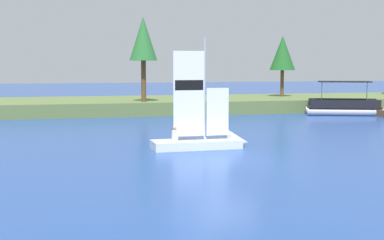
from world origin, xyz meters
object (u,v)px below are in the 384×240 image
wooden_dock (378,111)px  channel_buoy (184,129)px  shoreline_tree_midleft (143,40)px  pontoon_boat (344,107)px  sailboat (212,140)px  shoreline_tree_centre (283,53)px

wooden_dock → channel_buoy: size_ratio=13.69×
wooden_dock → channel_buoy: wooden_dock is taller
shoreline_tree_midleft → pontoon_boat: shoreline_tree_midleft is taller
wooden_dock → sailboat: size_ratio=1.00×
wooden_dock → shoreline_tree_midleft: bearing=167.8°
pontoon_boat → channel_buoy: pontoon_boat is taller
shoreline_tree_centre → pontoon_boat: (2.19, -7.91, -4.52)m
sailboat → channel_buoy: sailboat is taller
wooden_dock → pontoon_boat: bearing=171.6°
shoreline_tree_centre → channel_buoy: bearing=-128.7°
wooden_dock → channel_buoy: (-18.06, -7.88, -0.05)m
pontoon_boat → channel_buoy: (-15.18, -8.31, -0.43)m
shoreline_tree_midleft → shoreline_tree_centre: 14.48m
pontoon_boat → channel_buoy: 17.31m
shoreline_tree_midleft → shoreline_tree_centre: bearing=17.2°
shoreline_tree_centre → channel_buoy: (-12.99, -16.22, -4.95)m
pontoon_boat → shoreline_tree_midleft: bearing=-173.1°
shoreline_tree_midleft → channel_buoy: 13.35m
sailboat → pontoon_boat: sailboat is taller
sailboat → pontoon_boat: (15.11, 14.64, 0.28)m
shoreline_tree_midleft → channel_buoy: bearing=-86.1°
shoreline_tree_midleft → shoreline_tree_centre: size_ratio=1.20×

